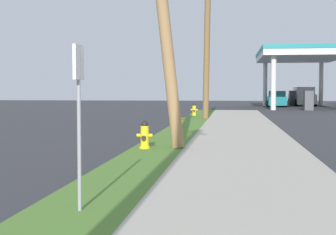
{
  "coord_description": "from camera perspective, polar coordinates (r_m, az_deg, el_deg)",
  "views": [
    {
      "loc": [
        2.67,
        0.17,
        1.67
      ],
      "look_at": [
        0.64,
        16.45,
        0.79
      ],
      "focal_mm": 54.91,
      "sensor_mm": 36.0,
      "label": 1
    }
  ],
  "objects": [
    {
      "name": "fire_hydrant_second",
      "position": [
        13.59,
        -2.6,
        -2.09
      ],
      "size": [
        0.42,
        0.38,
        0.74
      ],
      "color": "yellow",
      "rests_on": "grass_verge"
    },
    {
      "name": "fire_hydrant_third",
      "position": [
        21.64,
        1.09,
        -0.17
      ],
      "size": [
        0.42,
        0.37,
        0.74
      ],
      "color": "yellow",
      "rests_on": "grass_verge"
    },
    {
      "name": "fire_hydrant_fourth",
      "position": [
        31.19,
        2.93,
        0.82
      ],
      "size": [
        0.42,
        0.37,
        0.74
      ],
      "color": "yellow",
      "rests_on": "grass_verge"
    },
    {
      "name": "utility_pole_background",
      "position": [
        27.99,
        4.36,
        9.28
      ],
      "size": [
        1.28,
        0.78,
        8.99
      ],
      "color": "brown",
      "rests_on": "grass_verge"
    },
    {
      "name": "street_sign_post",
      "position": [
        6.62,
        -9.88,
        2.73
      ],
      "size": [
        0.05,
        0.36,
        2.12
      ],
      "color": "gray",
      "rests_on": "grass_verge"
    },
    {
      "name": "car_teal_by_near_pump",
      "position": [
        52.43,
        11.99,
        1.97
      ],
      "size": [
        2.16,
        4.6,
        1.57
      ],
      "color": "#197075",
      "rests_on": "ground"
    },
    {
      "name": "truck_silver_at_forecourt",
      "position": [
        55.9,
        14.66,
        2.2
      ],
      "size": [
        2.42,
        5.51,
        1.97
      ],
      "color": "#BCBCC1",
      "rests_on": "ground"
    }
  ]
}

